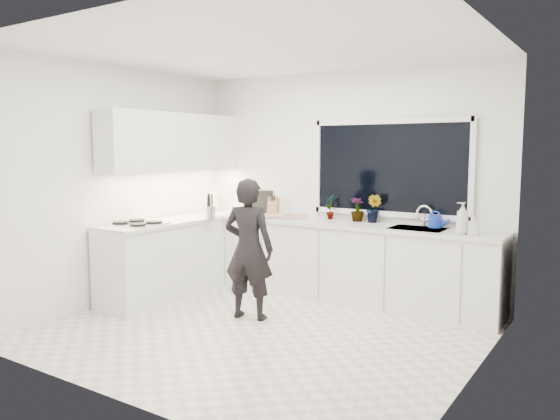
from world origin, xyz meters
The scene contains 25 objects.
floor centered at (0.00, 0.00, -0.01)m, with size 4.00×3.50×0.02m, color beige.
wall_back centered at (0.00, 1.76, 1.35)m, with size 4.00×0.02×2.70m, color white.
wall_left centered at (-2.01, 0.00, 1.35)m, with size 0.02×3.50×2.70m, color white.
wall_right centered at (2.01, 0.00, 1.35)m, with size 0.02×3.50×2.70m, color white.
ceiling centered at (0.00, 0.00, 2.71)m, with size 4.00×3.50×0.02m, color white.
window centered at (0.60, 1.73, 1.55)m, with size 1.80×0.02×1.00m, color black.
base_cabinets_back centered at (0.00, 1.45, 0.44)m, with size 3.92×0.58×0.88m, color white.
base_cabinets_left centered at (-1.67, 0.35, 0.44)m, with size 0.58×1.60×0.88m, color white.
countertop_back centered at (0.00, 1.44, 0.90)m, with size 3.94×0.62×0.04m, color silver.
countertop_left centered at (-1.67, 0.35, 0.90)m, with size 0.62×1.60×0.04m, color silver.
upper_cabinets centered at (-1.79, 0.70, 1.85)m, with size 0.34×2.10×0.70m, color white.
sink centered at (1.05, 1.45, 0.87)m, with size 0.58×0.42×0.14m, color silver.
faucet centered at (1.05, 1.65, 1.03)m, with size 0.03×0.03×0.22m, color silver.
stovetop centered at (-1.69, 0.00, 0.94)m, with size 0.56×0.48×0.03m, color black.
person centered at (-0.34, 0.28, 0.74)m, with size 0.54×0.35×1.47m, color black.
pizza_tray centered at (-0.59, 1.42, 0.94)m, with size 0.48×0.36×0.03m, color #B5B4B9.
pizza centered at (-0.59, 1.42, 0.95)m, with size 0.44×0.32×0.01m, color #AA1617.
watering_can centered at (1.18, 1.61, 0.98)m, with size 0.14×0.14×0.13m, color #1435BF.
paper_towel_roll centered at (-1.85, 1.55, 1.05)m, with size 0.11×0.11×0.26m, color white.
knife_block centered at (-0.91, 1.59, 1.03)m, with size 0.13×0.10×0.22m, color brown.
utensil_crock centered at (-1.30, 0.80, 1.00)m, with size 0.13×0.13×0.16m, color silver.
picture_frame_large centered at (-1.28, 1.69, 1.06)m, with size 0.22×0.02×0.28m, color black.
picture_frame_small centered at (-1.14, 1.69, 1.07)m, with size 0.25×0.02×0.30m, color black.
herb_plants centered at (0.26, 1.61, 1.07)m, with size 0.74×0.18×0.33m.
soap_bottles centered at (1.58, 1.30, 1.07)m, with size 0.25×0.17×0.32m.
Camera 1 is at (2.99, -4.20, 1.77)m, focal length 35.00 mm.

